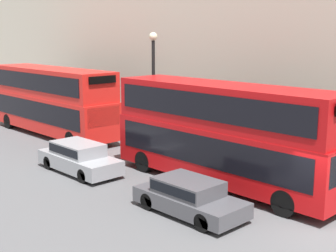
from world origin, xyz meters
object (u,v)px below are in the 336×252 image
Objects in this scene: bus_leading at (223,130)px; car_hatchback at (79,157)px; car_dark_sedan at (189,196)px; bus_second_in_queue at (52,98)px.

bus_leading is 2.35× the size of car_hatchback.
car_dark_sedan is (-3.40, -1.30, -1.72)m from bus_leading.
bus_second_in_queue is 9.05m from car_hatchback.
bus_leading reaches higher than car_dark_sedan.
car_hatchback is (0.00, 7.18, 0.06)m from car_dark_sedan.
bus_leading is at bearing -59.95° from car_hatchback.
bus_second_in_queue is 2.62× the size of car_dark_sedan.
bus_leading is 6.99m from car_hatchback.
bus_second_in_queue is (0.00, 14.10, -0.03)m from bus_leading.
bus_second_in_queue is at bearing 77.56° from car_dark_sedan.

